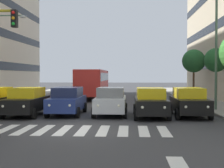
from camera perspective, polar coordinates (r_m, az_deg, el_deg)
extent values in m
plane|color=#38383A|center=(14.49, -6.97, -8.27)|extent=(180.00, 180.00, 0.00)
cube|color=silver|center=(14.35, 9.34, -8.36)|extent=(0.45, 2.80, 0.01)
cube|color=silver|center=(14.28, 5.71, -8.39)|extent=(0.45, 2.80, 0.01)
cube|color=silver|center=(14.27, 2.06, -8.39)|extent=(0.45, 2.80, 0.01)
cube|color=silver|center=(14.32, -1.59, -8.36)|extent=(0.45, 2.80, 0.01)
cube|color=silver|center=(14.42, -5.19, -8.29)|extent=(0.45, 2.80, 0.01)
cube|color=silver|center=(14.58, -8.73, -8.20)|extent=(0.45, 2.80, 0.01)
cube|color=silver|center=(14.79, -12.17, -8.08)|extent=(0.45, 2.80, 0.01)
cube|color=silver|center=(15.05, -15.51, -7.93)|extent=(0.45, 2.80, 0.01)
cube|color=silver|center=(15.36, -18.72, -7.76)|extent=(0.45, 2.80, 0.01)
cube|color=silver|center=(9.01, 12.06, -14.42)|extent=(0.50, 2.20, 0.01)
cube|color=black|center=(19.48, 13.73, -3.63)|extent=(1.80, 4.40, 0.80)
cube|color=yellow|center=(19.62, 13.63, -1.54)|extent=(1.58, 2.46, 0.60)
cylinder|color=black|center=(18.30, 17.33, -5.25)|extent=(0.22, 0.64, 0.64)
cylinder|color=black|center=(17.95, 11.73, -5.34)|extent=(0.22, 0.64, 0.64)
cylinder|color=black|center=(21.11, 15.41, -4.32)|extent=(0.22, 0.64, 0.64)
cylinder|color=black|center=(20.80, 10.54, -4.38)|extent=(0.22, 0.64, 0.64)
sphere|color=white|center=(17.49, 16.87, -3.98)|extent=(0.18, 0.18, 0.18)
sphere|color=white|center=(17.26, 13.14, -4.03)|extent=(0.18, 0.18, 0.18)
cube|color=black|center=(18.79, 6.99, -3.78)|extent=(1.80, 4.40, 0.80)
cube|color=yellow|center=(18.94, 6.96, -1.61)|extent=(1.58, 2.46, 0.60)
cylinder|color=black|center=(17.48, 10.26, -5.52)|extent=(0.22, 0.64, 0.64)
cylinder|color=black|center=(17.36, 4.32, -5.55)|extent=(0.22, 0.64, 0.64)
cylinder|color=black|center=(20.35, 9.26, -4.51)|extent=(0.22, 0.64, 0.64)
cylinder|color=black|center=(20.24, 4.17, -4.52)|extent=(0.22, 0.64, 0.64)
sphere|color=white|center=(16.70, 9.46, -4.19)|extent=(0.18, 0.18, 0.18)
sphere|color=white|center=(16.62, 5.49, -4.21)|extent=(0.18, 0.18, 0.18)
cube|color=#B2B7BC|center=(19.58, -0.23, -3.55)|extent=(1.80, 4.40, 0.80)
cube|color=slate|center=(19.73, -0.20, -1.47)|extent=(1.58, 2.46, 0.60)
cylinder|color=black|center=(18.15, 2.34, -5.23)|extent=(0.22, 0.64, 0.64)
cylinder|color=black|center=(18.26, -3.34, -5.19)|extent=(0.22, 0.64, 0.64)
cylinder|color=black|center=(21.03, 2.46, -4.29)|extent=(0.22, 0.64, 0.64)
cylinder|color=black|center=(21.13, -2.44, -4.26)|extent=(0.22, 0.64, 0.64)
sphere|color=white|center=(17.41, 1.23, -3.93)|extent=(0.18, 0.18, 0.18)
sphere|color=white|center=(17.49, -2.55, -3.91)|extent=(0.18, 0.18, 0.18)
cube|color=navy|center=(19.99, -8.07, -3.46)|extent=(1.80, 4.40, 0.80)
cube|color=#1D2547|center=(20.14, -7.97, -1.43)|extent=(1.58, 2.46, 0.60)
cylinder|color=black|center=(18.45, -6.21, -5.13)|extent=(0.22, 0.64, 0.64)
cylinder|color=black|center=(18.83, -11.64, -5.02)|extent=(0.22, 0.64, 0.64)
cylinder|color=black|center=(21.30, -4.92, -4.22)|extent=(0.22, 0.64, 0.64)
cylinder|color=black|center=(21.63, -9.66, -4.15)|extent=(0.22, 0.64, 0.64)
sphere|color=white|center=(17.77, -7.61, -3.84)|extent=(0.18, 0.18, 0.18)
sphere|color=white|center=(18.02, -11.22, -3.78)|extent=(0.18, 0.18, 0.18)
cube|color=black|center=(19.96, -15.16, -3.51)|extent=(1.80, 4.40, 0.80)
cube|color=yellow|center=(20.10, -14.99, -1.47)|extent=(1.58, 2.46, 0.60)
cylinder|color=black|center=(18.35, -13.91, -5.20)|extent=(0.22, 0.64, 0.64)
cylinder|color=black|center=(18.96, -19.13, -5.03)|extent=(0.22, 0.64, 0.64)
cylinder|color=black|center=(21.12, -11.58, -4.29)|extent=(0.22, 0.64, 0.64)
cylinder|color=black|center=(21.65, -16.20, -4.18)|extent=(0.22, 0.64, 0.64)
sphere|color=white|center=(17.74, -15.59, -3.89)|extent=(0.18, 0.18, 0.18)
sphere|color=white|center=(18.14, -19.04, -3.80)|extent=(0.18, 0.18, 0.18)
cylinder|color=black|center=(22.06, -17.07, -4.08)|extent=(0.22, 0.64, 0.64)
cube|color=red|center=(33.77, -3.41, 0.38)|extent=(2.50, 10.50, 2.50)
cube|color=black|center=(33.76, -3.41, 1.31)|extent=(2.52, 9.87, 0.80)
cylinder|color=black|center=(30.04, -1.85, -2.17)|extent=(0.28, 1.00, 1.00)
cylinder|color=black|center=(30.36, -6.56, -2.13)|extent=(0.28, 1.00, 1.00)
cylinder|color=black|center=(36.83, -0.91, -1.46)|extent=(0.28, 1.00, 1.00)
cylinder|color=black|center=(37.10, -4.76, -1.45)|extent=(0.28, 1.00, 1.00)
cube|color=black|center=(14.73, -17.17, 11.18)|extent=(0.24, 0.28, 0.76)
sphere|color=red|center=(14.63, -17.39, 12.20)|extent=(0.14, 0.14, 0.14)
sphere|color=orange|center=(14.59, -17.38, 11.27)|extent=(0.14, 0.14, 0.14)
sphere|color=green|center=(14.55, -17.37, 10.34)|extent=(0.14, 0.14, 0.14)
cylinder|color=#4C6B56|center=(22.61, 18.25, 5.74)|extent=(0.16, 0.16, 7.98)
cylinder|color=#4C6B56|center=(26.09, -18.66, 11.60)|extent=(2.72, 0.10, 0.10)
ellipsoid|color=#B7BCC1|center=(25.60, -15.78, 11.59)|extent=(0.56, 0.28, 0.20)
cylinder|color=#513823|center=(26.47, 18.21, -0.32)|extent=(0.20, 0.20, 2.95)
sphere|color=#235B2D|center=(26.48, 18.25, 4.12)|extent=(1.91, 1.91, 1.91)
cylinder|color=#513823|center=(33.77, 14.48, 0.22)|extent=(0.20, 0.20, 3.08)
sphere|color=#235B2D|center=(33.79, 14.50, 4.05)|extent=(2.39, 2.39, 2.39)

